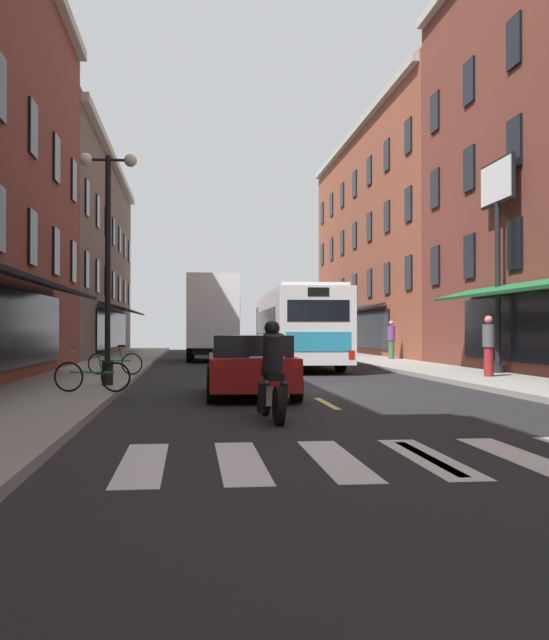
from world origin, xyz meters
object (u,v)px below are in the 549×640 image
pedestrian_mid (489,345)px  motorcycle_rider (272,378)px  sedan_mid (205,343)px  bicycle_mid (115,363)px  pedestrian_near (391,338)px  transit_bus (297,327)px  box_truck (213,318)px  bicycle_near (92,375)px  sedan_near (250,365)px  billboard_sign (497,214)px  street_lamp_twin (108,257)px

pedestrian_mid → motorcycle_rider: bearing=-84.1°
sedan_mid → bicycle_mid: size_ratio=2.73×
pedestrian_near → pedestrian_mid: 13.49m
transit_bus → box_truck: (-3.18, 6.67, 0.44)m
transit_bus → sedan_mid: bearing=100.4°
box_truck → bicycle_mid: size_ratio=3.98×
box_truck → bicycle_near: 20.07m
sedan_near → sedan_mid: sedan_near is taller
sedan_near → sedan_mid: bearing=90.8°
bicycle_near → billboard_sign: bearing=27.4°
motorcycle_rider → street_lamp_twin: street_lamp_twin is taller
sedan_mid → bicycle_near: bearing=-95.6°
sedan_mid → pedestrian_mid: bearing=-73.9°
motorcycle_rider → bicycle_near: (-3.49, 4.40, -0.21)m
sedan_near → pedestrian_near: 19.53m
pedestrian_mid → sedan_near: bearing=-103.8°
transit_bus → bicycle_near: (-6.43, -13.07, -1.14)m
box_truck → motorcycle_rider: (0.25, -24.14, -1.37)m
sedan_near → street_lamp_twin: bearing=149.6°
street_lamp_twin → sedan_near: bearing=-30.4°
billboard_sign → pedestrian_near: billboard_sign is taller
box_truck → street_lamp_twin: (-3.14, -17.69, 1.23)m
bicycle_near → street_lamp_twin: 3.48m
sedan_near → bicycle_mid: sedan_near is taller
sedan_mid → motorcycle_rider: bearing=-89.3°
motorcycle_rider → bicycle_mid: size_ratio=1.22×
box_truck → bicycle_mid: box_truck is taller
box_truck → sedan_mid: (-0.17, 11.57, -1.39)m
motorcycle_rider → sedan_mid: bearing=90.7°
transit_bus → pedestrian_near: (5.22, 4.72, -0.52)m
motorcycle_rider → bicycle_near: bearing=128.4°
pedestrian_mid → street_lamp_twin: bearing=-121.9°
box_truck → bicycle_near: size_ratio=3.98×
sedan_near → street_lamp_twin: size_ratio=0.79×
billboard_sign → transit_bus: bearing=128.8°
sedan_mid → bicycle_mid: sedan_mid is taller
bicycle_mid → pedestrian_mid: bearing=-11.3°
billboard_sign → transit_bus: (-5.53, 6.87, -3.60)m
bicycle_near → sedan_near: bearing=1.0°
sedan_mid → bicycle_near: size_ratio=2.73×
box_truck → pedestrian_mid: size_ratio=3.78×
sedan_mid → street_lamp_twin: size_ratio=0.81×
sedan_near → sedan_mid: size_ratio=0.98×
sedan_mid → box_truck: bearing=-89.1°
transit_bus → sedan_near: transit_bus is taller
motorcycle_rider → pedestrian_mid: 11.43m
transit_bus → box_truck: 7.40m
sedan_near → bicycle_near: sedan_near is taller
box_truck → transit_bus: bearing=-64.5°
pedestrian_near → bicycle_mid: bearing=62.5°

